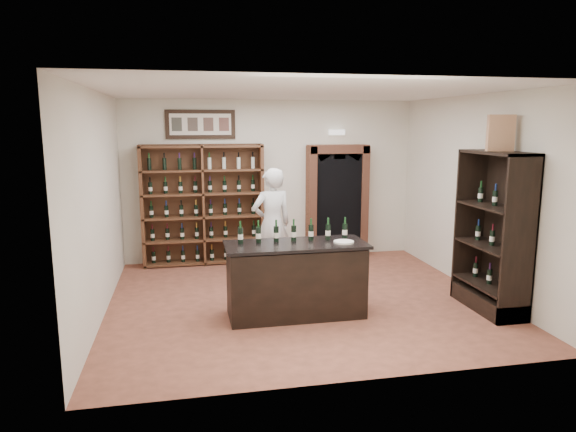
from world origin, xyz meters
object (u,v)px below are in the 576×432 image
(shopkeeper, at_px, (272,224))
(wine_crate, at_px, (501,133))
(wine_shelf, at_px, (203,205))
(counter_bottle_0, at_px, (240,235))
(side_cabinet, at_px, (493,256))
(tasting_counter, at_px, (296,280))

(shopkeeper, height_order, wine_crate, wine_crate)
(wine_shelf, relative_size, shopkeeper, 1.18)
(wine_shelf, height_order, shopkeeper, wine_shelf)
(wine_shelf, xyz_separation_m, shopkeeper, (1.07, -1.22, -0.17))
(counter_bottle_0, height_order, shopkeeper, shopkeeper)
(side_cabinet, distance_m, shopkeeper, 3.42)
(side_cabinet, distance_m, wine_crate, 1.69)
(side_cabinet, height_order, shopkeeper, side_cabinet)
(shopkeeper, bearing_deg, wine_shelf, -62.15)
(tasting_counter, distance_m, counter_bottle_0, 0.96)
(counter_bottle_0, height_order, side_cabinet, side_cabinet)
(counter_bottle_0, height_order, wine_crate, wine_crate)
(counter_bottle_0, bearing_deg, side_cabinet, -7.35)
(wine_shelf, height_order, counter_bottle_0, wine_shelf)
(wine_shelf, distance_m, wine_crate, 5.16)
(wine_shelf, distance_m, tasting_counter, 3.19)
(side_cabinet, bearing_deg, shopkeeper, 143.85)
(tasting_counter, bearing_deg, side_cabinet, -6.28)
(counter_bottle_0, relative_size, shopkeeper, 0.16)
(tasting_counter, relative_size, shopkeeper, 1.01)
(wine_shelf, distance_m, side_cabinet, 5.02)
(wine_shelf, bearing_deg, tasting_counter, -69.44)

